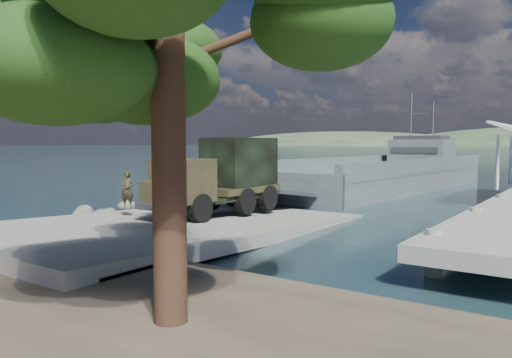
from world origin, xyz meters
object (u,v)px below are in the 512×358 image
object	(u,v)px
military_truck	(222,176)
overhang_tree	(165,36)
soldier	(128,198)
landing_craft	(379,181)

from	to	relation	value
military_truck	overhang_tree	bearing A→B (deg)	-54.97
military_truck	overhang_tree	distance (m)	14.51
overhang_tree	soldier	bearing A→B (deg)	142.76
soldier	overhang_tree	bearing A→B (deg)	-63.35
soldier	overhang_tree	size ratio (longest dim) A/B	0.21
military_truck	soldier	xyz separation A→B (m)	(-2.76, -3.57, -0.97)
military_truck	landing_craft	bearing A→B (deg)	91.06
landing_craft	military_truck	size ratio (longest dim) A/B	4.05
landing_craft	overhang_tree	size ratio (longest dim) A/B	3.86
landing_craft	overhang_tree	bearing A→B (deg)	-72.12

